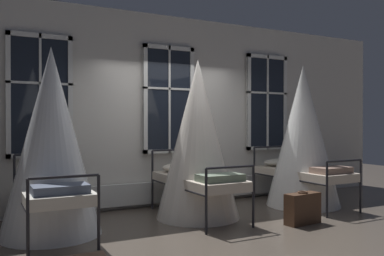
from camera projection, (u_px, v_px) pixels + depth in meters
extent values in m
plane|color=brown|center=(206.00, 221.00, 6.03)|extent=(18.58, 18.58, 0.00)
cube|color=silver|center=(167.00, 110.00, 7.28)|extent=(9.87, 0.10, 3.34)
cube|color=black|center=(40.00, 96.00, 6.21)|extent=(0.96, 0.02, 1.88)
cube|color=silver|center=(40.00, 155.00, 6.21)|extent=(0.96, 0.06, 0.07)
cube|color=silver|center=(40.00, 36.00, 6.20)|extent=(0.96, 0.06, 0.07)
cube|color=silver|center=(8.00, 95.00, 6.00)|extent=(0.07, 0.06, 1.88)
cube|color=silver|center=(70.00, 97.00, 6.41)|extent=(0.07, 0.06, 1.88)
cube|color=silver|center=(40.00, 96.00, 6.21)|extent=(0.04, 0.06, 1.88)
cube|color=silver|center=(40.00, 83.00, 6.20)|extent=(0.96, 0.06, 0.04)
cube|color=black|center=(169.00, 99.00, 7.18)|extent=(0.96, 0.02, 1.88)
cube|color=silver|center=(169.00, 151.00, 7.19)|extent=(0.96, 0.06, 0.07)
cube|color=silver|center=(169.00, 48.00, 7.17)|extent=(0.96, 0.06, 0.07)
cube|color=silver|center=(145.00, 99.00, 6.98)|extent=(0.07, 0.06, 1.88)
cube|color=silver|center=(192.00, 100.00, 7.38)|extent=(0.07, 0.06, 1.88)
cube|color=silver|center=(169.00, 99.00, 7.18)|extent=(0.04, 0.06, 1.88)
cube|color=silver|center=(169.00, 89.00, 7.18)|extent=(0.96, 0.06, 0.04)
cube|color=black|center=(267.00, 102.00, 8.16)|extent=(0.96, 0.02, 1.88)
cube|color=silver|center=(267.00, 148.00, 8.16)|extent=(0.96, 0.06, 0.07)
cube|color=silver|center=(267.00, 57.00, 8.15)|extent=(0.96, 0.06, 0.07)
cube|color=silver|center=(249.00, 102.00, 7.95)|extent=(0.07, 0.06, 1.88)
cube|color=silver|center=(285.00, 103.00, 8.36)|extent=(0.07, 0.06, 1.88)
cube|color=silver|center=(267.00, 102.00, 8.16)|extent=(0.04, 0.06, 1.88)
cube|color=silver|center=(267.00, 93.00, 8.15)|extent=(0.96, 0.06, 0.04)
cube|color=silver|center=(170.00, 191.00, 7.18)|extent=(4.87, 0.10, 0.36)
cylinder|color=black|center=(14.00, 189.00, 5.89)|extent=(0.04, 0.04, 0.98)
cylinder|color=black|center=(68.00, 186.00, 6.23)|extent=(0.04, 0.04, 0.98)
cylinder|color=black|center=(28.00, 220.00, 4.29)|extent=(0.04, 0.04, 0.85)
cylinder|color=black|center=(99.00, 212.00, 4.64)|extent=(0.04, 0.04, 0.85)
cylinder|color=black|center=(20.00, 199.00, 5.09)|extent=(0.04, 1.80, 0.03)
cylinder|color=black|center=(81.00, 194.00, 5.43)|extent=(0.04, 1.80, 0.03)
cylinder|color=black|center=(42.00, 154.00, 6.05)|extent=(0.75, 0.04, 0.03)
cylinder|color=black|center=(64.00, 177.00, 4.46)|extent=(0.75, 0.04, 0.03)
cube|color=silver|center=(51.00, 191.00, 5.26)|extent=(0.78, 1.82, 0.14)
ellipsoid|color=beige|center=(44.00, 175.00, 5.84)|extent=(0.58, 0.40, 0.14)
cube|color=slate|center=(60.00, 189.00, 4.69)|extent=(0.62, 0.36, 0.10)
cone|color=white|center=(51.00, 141.00, 5.25)|extent=(1.27, 1.27, 2.42)
cylinder|color=black|center=(152.00, 180.00, 6.87)|extent=(0.04, 0.04, 0.98)
cylinder|color=black|center=(192.00, 177.00, 7.22)|extent=(0.04, 0.04, 0.98)
cylinder|color=black|center=(206.00, 202.00, 5.29)|extent=(0.04, 0.04, 0.85)
cylinder|color=black|center=(253.00, 197.00, 5.64)|extent=(0.04, 0.04, 0.85)
cylinder|color=black|center=(176.00, 187.00, 6.08)|extent=(0.06, 1.80, 0.03)
cylinder|color=black|center=(219.00, 183.00, 6.43)|extent=(0.06, 1.80, 0.03)
cylinder|color=black|center=(173.00, 150.00, 7.04)|extent=(0.75, 0.04, 0.03)
cylinder|color=black|center=(231.00, 167.00, 5.46)|extent=(0.75, 0.04, 0.03)
cube|color=beige|center=(198.00, 181.00, 6.25)|extent=(0.80, 1.83, 0.14)
ellipsoid|color=beige|center=(179.00, 167.00, 6.84)|extent=(0.59, 0.41, 0.14)
cube|color=slate|center=(220.00, 178.00, 5.69)|extent=(0.63, 0.37, 0.10)
cone|color=silver|center=(198.00, 138.00, 6.25)|extent=(1.27, 1.27, 2.41)
cylinder|color=black|center=(254.00, 173.00, 7.80)|extent=(0.04, 0.04, 0.98)
cylinder|color=black|center=(284.00, 171.00, 8.16)|extent=(0.04, 0.04, 0.98)
cylinder|color=black|center=(327.00, 190.00, 6.22)|extent=(0.04, 0.04, 0.85)
cylinder|color=black|center=(360.00, 186.00, 6.58)|extent=(0.04, 0.04, 0.85)
cylinder|color=black|center=(287.00, 179.00, 7.01)|extent=(0.08, 1.80, 0.03)
cylinder|color=black|center=(318.00, 176.00, 7.37)|extent=(0.08, 1.80, 0.03)
cylinder|color=black|center=(270.00, 147.00, 7.97)|extent=(0.75, 0.05, 0.03)
cylinder|color=black|center=(344.00, 161.00, 6.40)|extent=(0.75, 0.05, 0.03)
cube|color=beige|center=(303.00, 173.00, 7.19)|extent=(0.81, 1.84, 0.14)
ellipsoid|color=#B7B2A3|center=(278.00, 162.00, 7.76)|extent=(0.59, 0.41, 0.14)
cube|color=gray|center=(331.00, 170.00, 6.62)|extent=(0.63, 0.38, 0.10)
cone|color=white|center=(303.00, 135.00, 7.18)|extent=(1.27, 1.27, 2.46)
cube|color=#472D1E|center=(303.00, 209.00, 5.84)|extent=(0.58, 0.26, 0.44)
cube|color=tan|center=(297.00, 207.00, 5.93)|extent=(0.50, 0.07, 0.03)
torus|color=#472D1E|center=(303.00, 192.00, 5.84)|extent=(0.16, 0.16, 0.02)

